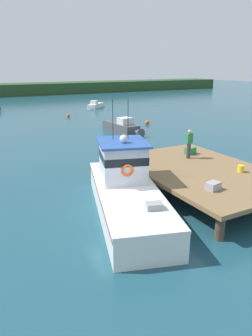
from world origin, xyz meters
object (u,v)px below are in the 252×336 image
Objects in this scene: mooring_buoy_channel_marker at (68,115)px; bait_bucket at (241,169)px; moored_boat_far_right at (123,127)px; crate_single_far at (213,186)px; moored_boat_mid_harbor at (95,106)px; mooring_buoy_spare_mooring at (147,122)px; deckhand_further_back at (189,143)px; crate_stack_mid_dock at (190,151)px; main_fishing_boat at (125,188)px.

bait_bucket is at bearing -91.05° from mooring_buoy_channel_marker.
moored_boat_far_right is at bearing -81.78° from mooring_buoy_channel_marker.
crate_single_far is 0.15× the size of moored_boat_mid_harbor.
deckhand_further_back is at bearing -114.45° from mooring_buoy_spare_mooring.
crate_single_far is 1.42× the size of mooring_buoy_channel_marker.
moored_boat_mid_harbor is (7.58, 31.32, -1.66)m from deckhand_further_back.
bait_bucket is at bearing -97.46° from moored_boat_far_right.
bait_bucket is 0.80× the size of mooring_buoy_channel_marker.
bait_bucket is 3.33m from deckhand_further_back.
crate_single_far is 5.67m from crate_stack_mid_dock.
main_fishing_boat is 17.31m from moored_boat_far_right.
crate_single_far is at bearing -116.55° from deckhand_further_back.
moored_boat_far_right reaches higher than moored_boat_mid_harbor.
deckhand_further_back is 32.26m from moored_boat_mid_harbor.
crate_stack_mid_dock reaches higher than mooring_buoy_spare_mooring.
crate_stack_mid_dock is 1.42× the size of mooring_buoy_channel_marker.
main_fishing_boat reaches higher than crate_stack_mid_dock.
crate_single_far is 0.10× the size of moored_boat_far_right.
deckhand_further_back is at bearing 20.69° from main_fishing_boat.
crate_stack_mid_dock is at bearing 23.96° from main_fishing_boat.
moored_boat_far_right is at bearing -104.69° from moored_boat_mid_harbor.
moored_boat_far_right is (5.02, 17.70, -0.86)m from crate_single_far.
main_fishing_boat reaches higher than mooring_buoy_spare_mooring.
crate_stack_mid_dock is 13.00m from moored_boat_far_right.
moored_boat_mid_harbor is at bearing 69.13° from main_fishing_boat.
crate_stack_mid_dock is 24.32m from mooring_buoy_channel_marker.
main_fishing_boat is 5.56m from deckhand_further_back.
main_fishing_boat is 20.73× the size of mooring_buoy_spare_mooring.
moored_boat_mid_harbor is 18.51m from moored_boat_far_right.
moored_boat_mid_harbor is at bearing 45.19° from mooring_buoy_channel_marker.
mooring_buoy_channel_marker is (-6.35, -6.40, -0.19)m from moored_boat_mid_harbor.
crate_single_far reaches higher than mooring_buoy_spare_mooring.
mooring_buoy_channel_marker is at bearing 123.12° from mooring_buoy_spare_mooring.
mooring_buoy_spare_mooring is at bearing 71.17° from bait_bucket.
main_fishing_boat is at bearing 167.84° from bait_bucket.
crate_stack_mid_dock is at bearing -99.81° from moored_boat_far_right.
main_fishing_boat reaches higher than deckhand_further_back.
bait_bucket is 20.08m from mooring_buoy_spare_mooring.
mooring_buoy_spare_mooring is at bearing -56.88° from mooring_buoy_channel_marker.
mooring_buoy_channel_marker is at bearing 88.95° from bait_bucket.
crate_single_far is (2.96, -2.36, 0.36)m from main_fishing_boat.
moored_boat_far_right is (7.99, 15.35, -0.50)m from main_fishing_boat.
bait_bucket is 28.13m from mooring_buoy_channel_marker.
main_fishing_boat is 3.80m from crate_single_far.
main_fishing_boat is at bearing -124.73° from mooring_buoy_spare_mooring.
bait_bucket reaches higher than mooring_buoy_spare_mooring.
mooring_buoy_spare_mooring is at bearing 66.76° from crate_stack_mid_dock.
mooring_buoy_channel_marker is at bearing 98.22° from moored_boat_far_right.
bait_bucket reaches higher than moored_boat_far_right.
deckhand_further_back is at bearing 63.45° from crate_single_far.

